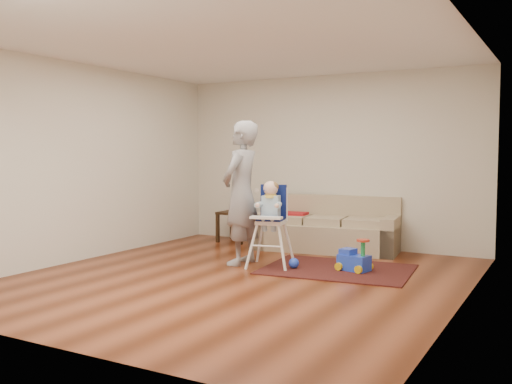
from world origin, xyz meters
The scene contains 9 objects.
ground centered at (0.00, 0.00, 0.00)m, with size 5.50×5.50×0.00m, color #461908.
room_envelope centered at (0.00, 0.53, 1.88)m, with size 5.04×5.52×2.72m.
sofa centered at (0.17, 2.30, 0.41)m, with size 2.21×1.13×0.82m.
side_table centered at (-1.47, 2.36, 0.25)m, with size 0.51×0.51×0.51m, color black, non-canonical shape.
area_rug centered at (0.84, 1.02, 0.01)m, with size 1.82×1.37×0.01m, color black.
ride_on_toy centered at (1.05, 1.03, 0.22)m, with size 0.37×0.27×0.41m, color blue, non-canonical shape.
toy_ball centered at (0.34, 0.78, 0.08)m, with size 0.13×0.13×0.13m, color blue.
high_chair centered at (0.00, 0.79, 0.54)m, with size 0.63×0.63×1.13m.
adult centered at (-0.43, 0.76, 0.95)m, with size 0.69×0.46×1.90m, color gray.
Camera 1 is at (3.41, -5.72, 1.49)m, focal length 40.00 mm.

